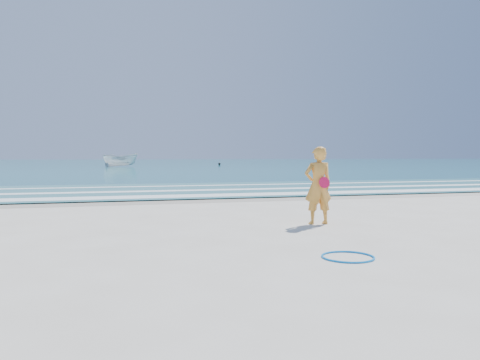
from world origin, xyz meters
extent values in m
plane|color=silver|center=(0.00, 0.00, 0.00)|extent=(400.00, 400.00, 0.00)
cube|color=#B2A893|center=(0.00, 9.00, 0.00)|extent=(400.00, 2.40, 0.00)
cube|color=#19727F|center=(0.00, 105.00, 0.02)|extent=(400.00, 190.00, 0.04)
cube|color=#59B7AD|center=(0.00, 14.00, 0.04)|extent=(400.00, 10.00, 0.01)
cube|color=white|center=(0.00, 10.30, 0.05)|extent=(400.00, 1.40, 0.01)
cube|color=white|center=(0.00, 13.20, 0.05)|extent=(400.00, 0.90, 0.01)
cube|color=white|center=(0.00, 16.50, 0.05)|extent=(400.00, 0.60, 0.01)
torus|color=#0D8FF1|center=(0.79, -1.42, 0.02)|extent=(0.94, 0.94, 0.03)
imported|color=silver|center=(-1.46, 61.57, 1.03)|extent=(5.47, 3.31, 1.98)
sphere|color=black|center=(14.90, 68.93, 0.25)|extent=(0.42, 0.42, 0.42)
imported|color=gold|center=(1.92, 2.16, 0.94)|extent=(0.71, 0.49, 1.88)
cylinder|color=#E91449|center=(2.00, 1.98, 1.02)|extent=(0.27, 0.08, 0.27)
camera|label=1|loc=(-2.93, -8.21, 1.66)|focal=35.00mm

